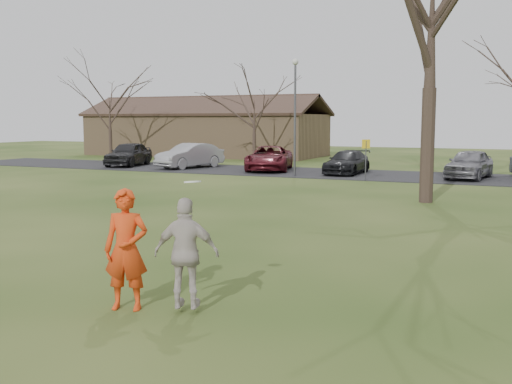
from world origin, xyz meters
TOP-DOWN VIEW (x-y plane):
  - ground at (0.00, 0.00)m, footprint 120.00×120.00m
  - parking_strip at (0.00, 25.00)m, footprint 62.00×6.50m
  - player_defender at (-0.51, 0.05)m, footprint 0.83×0.67m
  - car_0 at (-18.60, 24.89)m, footprint 2.84×4.94m
  - car_1 at (-13.99, 25.01)m, footprint 2.89×4.95m
  - car_2 at (-8.66, 25.28)m, footprint 3.74×5.72m
  - car_3 at (-3.80, 25.03)m, footprint 1.90×4.45m
  - car_4 at (2.72, 24.94)m, footprint 2.42×4.65m
  - catching_play at (0.49, 0.25)m, footprint 1.11×0.71m
  - building at (-20.00, 38.00)m, footprint 20.60×8.50m
  - lamp_post at (-6.00, 22.50)m, footprint 0.34×0.34m
  - sign_yellow at (-2.00, 22.00)m, footprint 0.35×0.35m
  - big_tree at (2.00, 15.00)m, footprint 9.00×9.00m
  - small_tree_row at (4.38, 30.06)m, footprint 55.00×5.90m

SIDE VIEW (x-z plane):
  - ground at x=0.00m, z-range 0.00..0.00m
  - parking_strip at x=0.00m, z-range 0.00..0.04m
  - car_3 at x=-3.80m, z-range 0.04..1.32m
  - car_2 at x=-8.66m, z-range 0.04..1.50m
  - car_4 at x=2.72m, z-range 0.04..1.55m
  - car_1 at x=-13.99m, z-range 0.04..1.58m
  - car_0 at x=-18.60m, z-range 0.04..1.62m
  - catching_play at x=0.49m, z-range -0.04..1.98m
  - player_defender at x=-0.51m, z-range 0.00..1.96m
  - sign_yellow at x=-2.00m, z-range 0.41..2.49m
  - building at x=-20.00m, z-range -0.64..4.50m
  - small_tree_row at x=4.38m, z-range -0.36..8.14m
  - lamp_post at x=-6.00m, z-range 0.83..7.10m
  - big_tree at x=2.00m, z-range 0.00..14.00m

